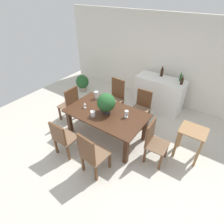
{
  "coord_description": "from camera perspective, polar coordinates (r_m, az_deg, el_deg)",
  "views": [
    {
      "loc": [
        2.04,
        -2.61,
        3.16
      ],
      "look_at": [
        0.04,
        0.25,
        0.66
      ],
      "focal_mm": 28.69,
      "sensor_mm": 36.0,
      "label": 1
    }
  ],
  "objects": [
    {
      "name": "ground_plane",
      "position": [
        4.58,
        -2.23,
        -8.13
      ],
      "size": [
        7.04,
        7.04,
        0.0
      ],
      "primitive_type": "plane",
      "color": "beige"
    },
    {
      "name": "back_wall",
      "position": [
        5.9,
        13.4,
        16.21
      ],
      "size": [
        6.4,
        0.1,
        2.6
      ],
      "primitive_type": "cube",
      "color": "silver",
      "rests_on": "ground"
    },
    {
      "name": "dining_table",
      "position": [
        4.23,
        -1.8,
        -1.47
      ],
      "size": [
        1.86,
        1.09,
        0.74
      ],
      "color": "#422616",
      "rests_on": "ground"
    },
    {
      "name": "chair_far_right",
      "position": [
        4.85,
        9.49,
        1.93
      ],
      "size": [
        0.46,
        0.49,
        0.94
      ],
      "rotation": [
        0.0,
        0.0,
        0.04
      ],
      "color": "brown",
      "rests_on": "ground"
    },
    {
      "name": "chair_foot_end",
      "position": [
        3.85,
        13.08,
        -8.73
      ],
      "size": [
        0.44,
        0.48,
        0.96
      ],
      "rotation": [
        0.0,
        0.0,
        1.62
      ],
      "color": "brown",
      "rests_on": "ground"
    },
    {
      "name": "chair_head_end",
      "position": [
        4.96,
        -13.1,
        2.84
      ],
      "size": [
        0.43,
        0.48,
        1.01
      ],
      "rotation": [
        0.0,
        0.0,
        -1.56
      ],
      "color": "brown",
      "rests_on": "ground"
    },
    {
      "name": "chair_far_left",
      "position": [
        5.16,
        1.32,
        5.37
      ],
      "size": [
        0.47,
        0.44,
        1.05
      ],
      "rotation": [
        0.0,
        0.0,
        -0.03
      ],
      "color": "brown",
      "rests_on": "ground"
    },
    {
      "name": "chair_near_right",
      "position": [
        3.49,
        -6.65,
        -13.05
      ],
      "size": [
        0.49,
        0.51,
        1.04
      ],
      "rotation": [
        0.0,
        0.0,
        3.05
      ],
      "color": "brown",
      "rests_on": "ground"
    },
    {
      "name": "chair_near_left",
      "position": [
        3.99,
        -15.5,
        -7.81
      ],
      "size": [
        0.46,
        0.42,
        0.91
      ],
      "rotation": [
        0.0,
        0.0,
        3.17
      ],
      "color": "brown",
      "rests_on": "ground"
    },
    {
      "name": "flower_centerpiece",
      "position": [
        4.01,
        -1.81,
        2.95
      ],
      "size": [
        0.42,
        0.42,
        0.49
      ],
      "color": "#333338",
      "rests_on": "dining_table"
    },
    {
      "name": "crystal_vase_left",
      "position": [
        3.96,
        4.64,
        -0.43
      ],
      "size": [
        0.09,
        0.09,
        0.17
      ],
      "color": "silver",
      "rests_on": "dining_table"
    },
    {
      "name": "crystal_vase_center_near",
      "position": [
        4.0,
        -6.15,
        -0.49
      ],
      "size": [
        0.11,
        0.11,
        0.15
      ],
      "color": "silver",
      "rests_on": "dining_table"
    },
    {
      "name": "crystal_vase_right",
      "position": [
        4.64,
        -4.97,
        5.55
      ],
      "size": [
        0.1,
        0.1,
        0.2
      ],
      "color": "silver",
      "rests_on": "dining_table"
    },
    {
      "name": "wine_glass",
      "position": [
        4.32,
        -8.72,
        2.57
      ],
      "size": [
        0.07,
        0.07,
        0.15
      ],
      "color": "silver",
      "rests_on": "dining_table"
    },
    {
      "name": "kitchen_counter",
      "position": [
        5.6,
        14.73,
        5.74
      ],
      "size": [
        1.4,
        0.6,
        0.97
      ],
      "primitive_type": "cube",
      "color": "white",
      "rests_on": "ground"
    },
    {
      "name": "wine_bottle_green",
      "position": [
        5.38,
        21.03,
        10.22
      ],
      "size": [
        0.06,
        0.06,
        0.24
      ],
      "color": "#194C1E",
      "rests_on": "kitchen_counter"
    },
    {
      "name": "wine_bottle_tall",
      "position": [
        5.5,
        15.6,
        12.09
      ],
      "size": [
        0.08,
        0.08,
        0.29
      ],
      "color": "black",
      "rests_on": "kitchen_counter"
    },
    {
      "name": "wine_bottle_dark",
      "position": [
        5.19,
        21.38,
        9.15
      ],
      "size": [
        0.08,
        0.08,
        0.25
      ],
      "color": "black",
      "rests_on": "kitchen_counter"
    },
    {
      "name": "side_table",
      "position": [
        4.15,
        23.94,
        -7.51
      ],
      "size": [
        0.53,
        0.47,
        0.75
      ],
      "color": "olive",
      "rests_on": "ground"
    },
    {
      "name": "potted_plant_floor",
      "position": [
        6.54,
        -9.39,
        9.22
      ],
      "size": [
        0.44,
        0.44,
        0.59
      ],
      "color": "#9E9384",
      "rests_on": "ground"
    }
  ]
}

